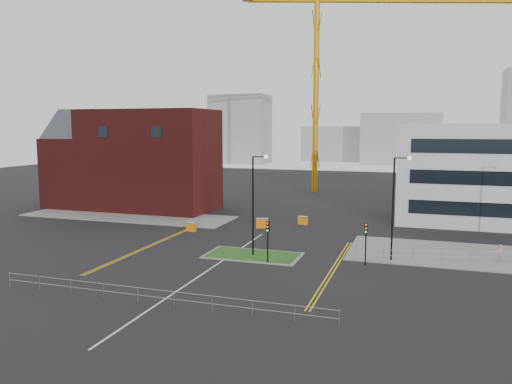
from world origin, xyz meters
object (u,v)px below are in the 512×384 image
at_px(tower_crane, 349,41).
at_px(traffic_light_island, 268,234).
at_px(streetlamp_island, 255,197).
at_px(pedestrian, 501,254).

relative_size(tower_crane, traffic_light_island, 13.81).
xyz_separation_m(tower_crane, streetlamp_island, (-1.23, -48.89, -21.17)).
bearing_deg(traffic_light_island, pedestrian, 19.02).
bearing_deg(traffic_light_island, tower_crane, 90.62).
bearing_deg(pedestrian, streetlamp_island, 157.68).
bearing_deg(streetlamp_island, pedestrian, 12.29).
xyz_separation_m(streetlamp_island, pedestrian, (20.74, 4.52, -4.63)).
height_order(tower_crane, streetlamp_island, tower_crane).
height_order(tower_crane, traffic_light_island, tower_crane).
distance_m(streetlamp_island, traffic_light_island, 3.92).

